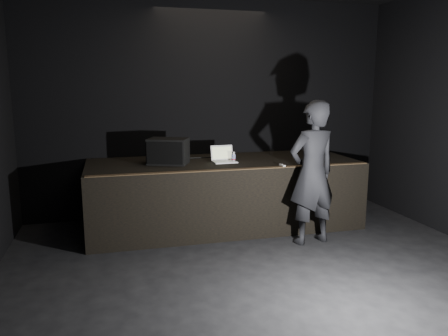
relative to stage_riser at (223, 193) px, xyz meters
name	(u,v)px	position (x,y,z in m)	size (l,w,h in m)	color
ground	(296,311)	(0.00, -2.73, -0.50)	(7.00, 7.00, 0.00)	black
room_walls	(303,96)	(0.00, -2.73, 1.52)	(6.10, 7.10, 3.52)	black
stage_riser	(223,193)	(0.00, 0.00, 0.00)	(4.00, 1.50, 1.00)	black
riser_lip	(237,169)	(0.00, -0.71, 0.51)	(3.92, 0.10, 0.01)	brown
stage_monitor	(168,151)	(-0.83, -0.04, 0.68)	(0.66, 0.58, 0.37)	black
cable	(197,158)	(-0.34, 0.33, 0.51)	(0.02, 0.02, 0.93)	black
laptop	(223,158)	(-0.01, -0.06, 0.56)	(0.35, 0.32, 0.23)	silver
beer_can	(233,157)	(0.12, -0.12, 0.58)	(0.06, 0.06, 0.15)	silver
plastic_cup	(272,152)	(0.92, 0.38, 0.55)	(0.07, 0.07, 0.09)	white
wii_remote	(282,165)	(0.68, -0.65, 0.51)	(0.04, 0.15, 0.03)	silver
person	(312,173)	(0.96, -1.04, 0.47)	(0.70, 0.46, 1.93)	black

